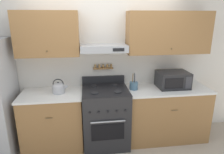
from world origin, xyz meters
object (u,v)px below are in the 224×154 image
at_px(stove_range, 106,116).
at_px(utensil_crock, 134,85).
at_px(tea_kettle, 59,88).
at_px(microwave, 173,80).

height_order(stove_range, utensil_crock, utensil_crock).
xyz_separation_m(stove_range, tea_kettle, (-0.73, 0.05, 0.53)).
bearing_deg(utensil_crock, microwave, 1.50).
height_order(tea_kettle, microwave, microwave).
bearing_deg(tea_kettle, stove_range, -3.77).
bearing_deg(microwave, stove_range, -176.73).
relative_size(tea_kettle, utensil_crock, 0.89).
relative_size(stove_range, tea_kettle, 4.42).
relative_size(stove_range, microwave, 2.16).
distance_m(stove_range, microwave, 1.29).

